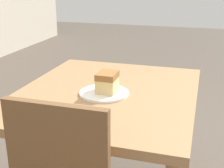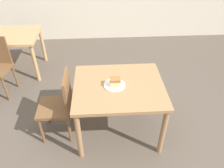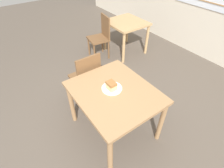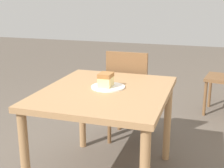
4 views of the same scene
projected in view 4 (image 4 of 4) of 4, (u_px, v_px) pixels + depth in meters
name	position (u px, v px, depth m)	size (l,w,h in m)	color
dining_table_near	(106.00, 103.00, 2.24)	(1.04, 0.88, 0.73)	#9E754C
chair_near_window	(129.00, 93.00, 2.93)	(0.39, 0.39, 0.90)	brown
plate	(108.00, 87.00, 2.26)	(0.25, 0.25, 0.01)	white
cake_slice	(106.00, 80.00, 2.24)	(0.12, 0.09, 0.10)	#E0C67F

